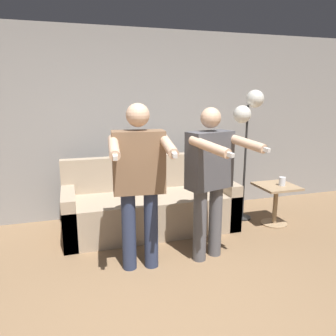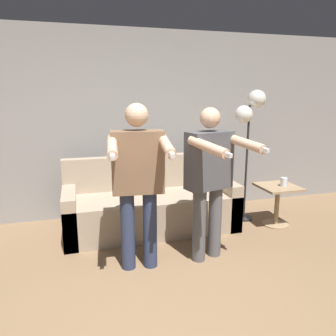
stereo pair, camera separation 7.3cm
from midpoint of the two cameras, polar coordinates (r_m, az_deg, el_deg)
wall_back at (r=4.69m, az=-9.07°, el=7.41°), size 10.00×0.05×2.60m
couch at (r=4.28m, az=-3.63°, el=-6.74°), size 2.17×0.83×0.92m
person_left at (r=3.14m, az=-5.71°, el=-1.43°), size 0.61×0.71×1.65m
person_right at (r=3.36m, az=6.78°, el=-1.08°), size 0.66×0.78×1.60m
cat at (r=4.35m, az=-7.32°, el=3.12°), size 0.40×0.14×0.18m
floor_lamp at (r=4.52m, az=13.33°, el=9.08°), size 0.41×0.24×1.78m
side_table at (r=4.60m, az=17.85°, el=-4.67°), size 0.49×0.49×0.55m
cup at (r=4.55m, az=18.83°, el=-2.21°), size 0.09×0.09×0.11m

